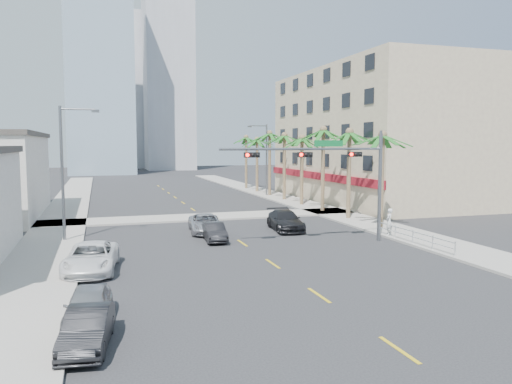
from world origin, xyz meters
TOP-DOWN VIEW (x-y plane):
  - ground at (0.00, 0.00)m, footprint 260.00×260.00m
  - sidewalk_right at (12.00, 20.00)m, footprint 4.00×120.00m
  - sidewalk_left at (-12.00, 20.00)m, footprint 4.00×120.00m
  - sidewalk_cross at (0.00, 22.00)m, footprint 80.00×4.00m
  - building_right at (21.99, 30.00)m, footprint 15.25×28.00m
  - tower_far_left at (-8.00, 95.00)m, footprint 14.00×14.00m
  - tower_far_right at (9.00, 110.00)m, footprint 12.00×12.00m
  - tower_far_center at (-3.00, 125.00)m, footprint 16.00×16.00m
  - traffic_signal_mast at (5.78, 7.95)m, footprint 11.12×0.54m
  - palm_tree_0 at (11.60, 12.00)m, footprint 4.80×4.80m
  - palm_tree_1 at (11.60, 17.20)m, footprint 4.80×4.80m
  - palm_tree_2 at (11.60, 22.40)m, footprint 4.80×4.80m
  - palm_tree_3 at (11.60, 27.60)m, footprint 4.80×4.80m
  - palm_tree_4 at (11.60, 32.80)m, footprint 4.80×4.80m
  - palm_tree_5 at (11.60, 38.00)m, footprint 4.80×4.80m
  - palm_tree_6 at (11.60, 43.20)m, footprint 4.80×4.80m
  - palm_tree_7 at (11.60, 48.40)m, footprint 4.80×4.80m
  - streetlight_left at (-11.00, 14.00)m, footprint 2.55×0.25m
  - streetlight_right at (11.00, 38.00)m, footprint 2.55×0.25m
  - guardrail at (10.30, 6.00)m, footprint 0.08×8.08m
  - car_parked_near at (-9.40, -2.60)m, footprint 1.92×4.06m
  - car_parked_mid at (-9.40, -4.86)m, footprint 1.84×3.96m
  - car_parked_far at (-9.40, 5.19)m, footprint 3.05×5.55m
  - car_lane_left at (-1.59, 11.27)m, footprint 1.51×3.78m
  - car_lane_center at (-1.50, 14.58)m, footprint 2.78×5.14m
  - car_lane_right at (4.50, 13.87)m, footprint 2.58×5.27m
  - pedestrian at (10.35, 8.88)m, footprint 0.82×0.79m

SIDE VIEW (x-z plane):
  - ground at x=0.00m, z-range 0.00..0.00m
  - sidewalk_right at x=12.00m, z-range 0.00..0.15m
  - sidewalk_left at x=-12.00m, z-range 0.00..0.15m
  - sidewalk_cross at x=0.00m, z-range 0.00..0.15m
  - car_lane_left at x=-1.59m, z-range 0.00..1.22m
  - car_parked_mid at x=-9.40m, z-range 0.00..1.26m
  - car_parked_near at x=-9.40m, z-range 0.00..1.34m
  - guardrail at x=10.30m, z-range 0.17..1.17m
  - car_lane_center at x=-1.50m, z-range 0.00..1.37m
  - car_parked_far at x=-9.40m, z-range 0.00..1.47m
  - car_lane_right at x=4.50m, z-range 0.00..1.48m
  - pedestrian at x=10.35m, z-range 0.15..2.04m
  - streetlight_left at x=-11.00m, z-range 0.56..9.56m
  - streetlight_right at x=11.00m, z-range 0.56..9.56m
  - traffic_signal_mast at x=5.78m, z-range 1.46..8.66m
  - palm_tree_0 at x=11.60m, z-range 3.18..10.98m
  - palm_tree_3 at x=11.60m, z-range 3.18..10.98m
  - palm_tree_6 at x=11.60m, z-range 3.18..10.98m
  - palm_tree_1 at x=11.60m, z-range 3.35..11.51m
  - palm_tree_4 at x=11.60m, z-range 3.35..11.51m
  - palm_tree_7 at x=11.60m, z-range 3.35..11.51m
  - building_right at x=21.99m, z-range 0.00..15.00m
  - palm_tree_2 at x=11.60m, z-range 3.52..12.04m
  - palm_tree_5 at x=11.60m, z-range 3.52..12.04m
  - tower_far_center at x=-3.00m, z-range 0.00..42.00m
  - tower_far_left at x=-8.00m, z-range 0.00..48.00m
  - tower_far_right at x=9.00m, z-range 0.00..60.00m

